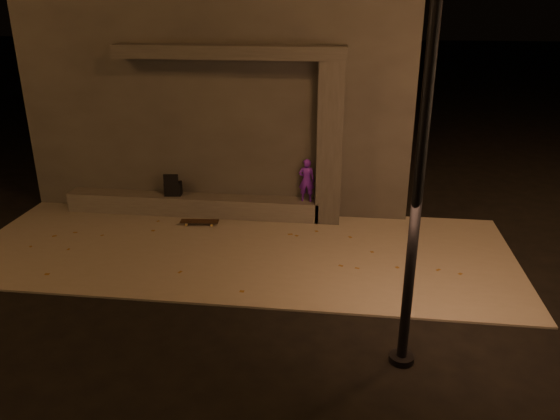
# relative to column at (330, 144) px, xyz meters

# --- Properties ---
(ground) EXTENTS (120.00, 120.00, 0.00)m
(ground) POSITION_rel_column_xyz_m (-1.70, -3.75, -1.84)
(ground) COLOR black
(ground) RESTS_ON ground
(sidewalk) EXTENTS (11.00, 4.40, 0.04)m
(sidewalk) POSITION_rel_column_xyz_m (-1.70, -1.75, -1.82)
(sidewalk) COLOR slate
(sidewalk) RESTS_ON ground
(building) EXTENTS (9.00, 5.10, 5.22)m
(building) POSITION_rel_column_xyz_m (-2.70, 2.74, 0.77)
(building) COLOR #383533
(building) RESTS_ON ground
(ledge) EXTENTS (6.00, 0.55, 0.45)m
(ledge) POSITION_rel_column_xyz_m (-3.20, 0.00, -1.58)
(ledge) COLOR #4F4B47
(ledge) RESTS_ON sidewalk
(column) EXTENTS (0.55, 0.55, 3.60)m
(column) POSITION_rel_column_xyz_m (0.00, 0.00, 0.00)
(column) COLOR #383533
(column) RESTS_ON sidewalk
(canopy) EXTENTS (5.00, 0.70, 0.28)m
(canopy) POSITION_rel_column_xyz_m (-2.20, 0.05, 1.94)
(canopy) COLOR #383533
(canopy) RESTS_ON column
(skateboarder) EXTENTS (0.37, 0.24, 1.00)m
(skateboarder) POSITION_rel_column_xyz_m (-0.50, 0.00, -0.85)
(skateboarder) COLOR #5C1BB1
(skateboarder) RESTS_ON ledge
(backpack) EXTENTS (0.41, 0.28, 0.54)m
(backpack) POSITION_rel_column_xyz_m (-3.65, -0.00, -1.16)
(backpack) COLOR black
(backpack) RESTS_ON ledge
(skateboard) EXTENTS (0.88, 0.30, 0.10)m
(skateboard) POSITION_rel_column_xyz_m (-2.86, -0.65, -1.72)
(skateboard) COLOR black
(skateboard) RESTS_ON sidewalk
(street_lamp_0) EXTENTS (0.36, 0.36, 7.77)m
(street_lamp_0) POSITION_rel_column_xyz_m (1.29, -5.06, 2.54)
(street_lamp_0) COLOR black
(street_lamp_0) RESTS_ON ground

